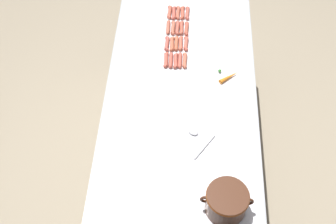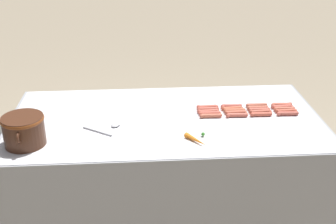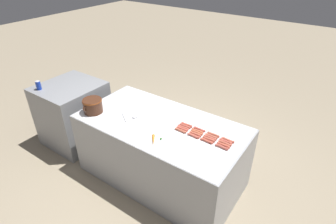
{
  "view_description": "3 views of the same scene",
  "coord_description": "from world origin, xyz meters",
  "px_view_note": "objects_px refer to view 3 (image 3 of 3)",
  "views": [
    {
      "loc": [
        -0.02,
        1.86,
        3.23
      ],
      "look_at": [
        0.08,
        0.18,
        0.88
      ],
      "focal_mm": 46.67,
      "sensor_mm": 36.0,
      "label": 1
    },
    {
      "loc": [
        -2.58,
        0.17,
        2.12
      ],
      "look_at": [
        -0.12,
        -0.01,
        0.96
      ],
      "focal_mm": 47.46,
      "sensor_mm": 36.0,
      "label": 2
    },
    {
      "loc": [
        -2.14,
        -1.61,
        2.64
      ],
      "look_at": [
        0.15,
        -0.0,
        0.93
      ],
      "focal_mm": 29.11,
      "sensor_mm": 36.0,
      "label": 3
    }
  ],
  "objects_px": {
    "hot_dog_12": "(226,141)",
    "hot_dog_18": "(199,129)",
    "hot_dog_11": "(183,127)",
    "hot_dog_19": "(187,125)",
    "hot_dog_5": "(209,139)",
    "hot_dog_3": "(181,130)",
    "soda_can": "(38,85)",
    "serving_spoon": "(131,117)",
    "hot_dog_14": "(197,131)",
    "hot_dog_1": "(207,141)",
    "carrot": "(154,140)",
    "hot_dog_0": "(222,147)",
    "hot_dog_17": "(213,134)",
    "hot_dog_10": "(197,132)",
    "hot_dog_13": "(211,136)",
    "hot_dog_7": "(182,129)",
    "hot_dog_9": "(210,138)",
    "back_cabinet": "(74,114)",
    "hot_dog_8": "(225,143)",
    "bean_pot": "(93,105)",
    "hot_dog_4": "(224,145)",
    "hot_dog_2": "(194,136)",
    "hot_dog_16": "(228,140)",
    "hot_dog_6": "(195,134)"
  },
  "relations": [
    {
      "from": "hot_dog_8",
      "to": "hot_dog_16",
      "type": "relative_size",
      "value": 1.0
    },
    {
      "from": "hot_dog_19",
      "to": "hot_dog_3",
      "type": "bearing_deg",
      "value": -179.3
    },
    {
      "from": "hot_dog_6",
      "to": "hot_dog_3",
      "type": "bearing_deg",
      "value": 102.14
    },
    {
      "from": "hot_dog_12",
      "to": "carrot",
      "type": "distance_m",
      "value": 0.76
    },
    {
      "from": "hot_dog_5",
      "to": "hot_dog_19",
      "type": "bearing_deg",
      "value": 73.53
    },
    {
      "from": "hot_dog_14",
      "to": "hot_dog_1",
      "type": "bearing_deg",
      "value": -121.21
    },
    {
      "from": "hot_dog_0",
      "to": "hot_dog_3",
      "type": "height_order",
      "value": "same"
    },
    {
      "from": "hot_dog_3",
      "to": "hot_dog_11",
      "type": "relative_size",
      "value": 1.0
    },
    {
      "from": "hot_dog_12",
      "to": "hot_dog_18",
      "type": "relative_size",
      "value": 1.0
    },
    {
      "from": "hot_dog_6",
      "to": "hot_dog_8",
      "type": "height_order",
      "value": "same"
    },
    {
      "from": "soda_can",
      "to": "hot_dog_8",
      "type": "bearing_deg",
      "value": -80.14
    },
    {
      "from": "hot_dog_5",
      "to": "hot_dog_18",
      "type": "height_order",
      "value": "same"
    },
    {
      "from": "hot_dog_7",
      "to": "serving_spoon",
      "type": "relative_size",
      "value": 0.61
    },
    {
      "from": "hot_dog_0",
      "to": "hot_dog_17",
      "type": "xyz_separation_m",
      "value": [
        0.14,
        0.17,
        0.0
      ]
    },
    {
      "from": "hot_dog_4",
      "to": "bean_pot",
      "type": "height_order",
      "value": "bean_pot"
    },
    {
      "from": "hot_dog_3",
      "to": "hot_dog_4",
      "type": "relative_size",
      "value": 1.0
    },
    {
      "from": "hot_dog_10",
      "to": "hot_dog_13",
      "type": "height_order",
      "value": "same"
    },
    {
      "from": "hot_dog_16",
      "to": "hot_dog_0",
      "type": "bearing_deg",
      "value": 178.68
    },
    {
      "from": "hot_dog_14",
      "to": "hot_dog_18",
      "type": "height_order",
      "value": "same"
    },
    {
      "from": "hot_dog_3",
      "to": "serving_spoon",
      "type": "distance_m",
      "value": 0.66
    },
    {
      "from": "hot_dog_9",
      "to": "back_cabinet",
      "type": "bearing_deg",
      "value": 93.78
    },
    {
      "from": "hot_dog_16",
      "to": "soda_can",
      "type": "relative_size",
      "value": 1.19
    },
    {
      "from": "hot_dog_3",
      "to": "soda_can",
      "type": "height_order",
      "value": "soda_can"
    },
    {
      "from": "hot_dog_14",
      "to": "hot_dog_4",
      "type": "bearing_deg",
      "value": -100.74
    },
    {
      "from": "hot_dog_11",
      "to": "hot_dog_19",
      "type": "distance_m",
      "value": 0.07
    },
    {
      "from": "back_cabinet",
      "to": "hot_dog_3",
      "type": "xyz_separation_m",
      "value": [
        0.08,
        -1.86,
        0.4
      ]
    },
    {
      "from": "hot_dog_6",
      "to": "serving_spoon",
      "type": "bearing_deg",
      "value": 99.47
    },
    {
      "from": "hot_dog_7",
      "to": "hot_dog_18",
      "type": "height_order",
      "value": "same"
    },
    {
      "from": "bean_pot",
      "to": "serving_spoon",
      "type": "bearing_deg",
      "value": -70.42
    },
    {
      "from": "hot_dog_6",
      "to": "carrot",
      "type": "xyz_separation_m",
      "value": [
        -0.35,
        0.31,
        0.0
      ]
    },
    {
      "from": "hot_dog_6",
      "to": "serving_spoon",
      "type": "height_order",
      "value": "hot_dog_6"
    },
    {
      "from": "hot_dog_16",
      "to": "hot_dog_17",
      "type": "xyz_separation_m",
      "value": [
        0.0,
        0.17,
        0.0
      ]
    },
    {
      "from": "hot_dog_0",
      "to": "hot_dog_7",
      "type": "height_order",
      "value": "same"
    },
    {
      "from": "back_cabinet",
      "to": "bean_pot",
      "type": "distance_m",
      "value": 0.91
    },
    {
      "from": "hot_dog_7",
      "to": "hot_dog_11",
      "type": "bearing_deg",
      "value": 10.15
    },
    {
      "from": "hot_dog_2",
      "to": "hot_dog_8",
      "type": "relative_size",
      "value": 1.0
    },
    {
      "from": "hot_dog_5",
      "to": "hot_dog_16",
      "type": "relative_size",
      "value": 1.0
    },
    {
      "from": "bean_pot",
      "to": "soda_can",
      "type": "height_order",
      "value": "soda_can"
    },
    {
      "from": "back_cabinet",
      "to": "hot_dog_17",
      "type": "xyz_separation_m",
      "value": [
        0.22,
        -2.2,
        0.4
      ]
    },
    {
      "from": "hot_dog_3",
      "to": "soda_can",
      "type": "xyz_separation_m",
      "value": [
        -0.38,
        2.08,
        0.13
      ]
    },
    {
      "from": "hot_dog_10",
      "to": "hot_dog_16",
      "type": "bearing_deg",
      "value": -78.55
    },
    {
      "from": "hot_dog_9",
      "to": "hot_dog_12",
      "type": "xyz_separation_m",
      "value": [
        0.04,
        -0.17,
        0.0
      ]
    },
    {
      "from": "hot_dog_10",
      "to": "soda_can",
      "type": "relative_size",
      "value": 1.19
    },
    {
      "from": "hot_dog_12",
      "to": "hot_dog_19",
      "type": "height_order",
      "value": "same"
    },
    {
      "from": "hot_dog_8",
      "to": "hot_dog_14",
      "type": "xyz_separation_m",
      "value": [
        0.03,
        0.35,
        0.0
      ]
    },
    {
      "from": "hot_dog_2",
      "to": "hot_dog_7",
      "type": "relative_size",
      "value": 1.0
    },
    {
      "from": "hot_dog_5",
      "to": "soda_can",
      "type": "distance_m",
      "value": 2.45
    },
    {
      "from": "hot_dog_5",
      "to": "hot_dog_11",
      "type": "xyz_separation_m",
      "value": [
        0.03,
        0.34,
        0.0
      ]
    },
    {
      "from": "hot_dog_8",
      "to": "serving_spoon",
      "type": "height_order",
      "value": "hot_dog_8"
    },
    {
      "from": "hot_dog_10",
      "to": "hot_dog_13",
      "type": "xyz_separation_m",
      "value": [
        0.03,
        -0.16,
        0.0
      ]
    }
  ]
}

